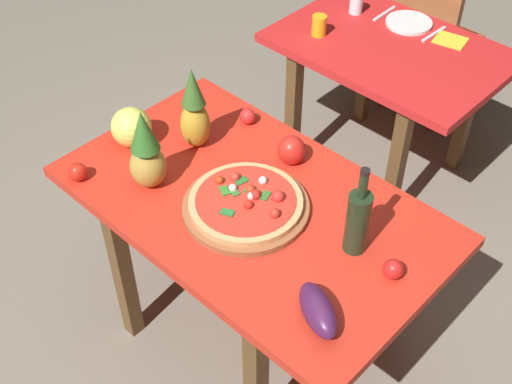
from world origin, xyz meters
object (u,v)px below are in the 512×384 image
at_px(bell_pepper, 291,150).
at_px(fork_utensil, 385,13).
at_px(drinking_glass_water, 356,3).
at_px(drinking_glass_juice, 319,25).
at_px(tomato_by_bottle, 360,196).
at_px(display_table, 252,219).
at_px(melon, 131,127).
at_px(pineapple_left, 194,112).
at_px(wine_bottle, 358,221).
at_px(tomato_near_board, 248,116).
at_px(eggplant, 318,310).
at_px(pizza_board, 246,207).
at_px(pineapple_right, 146,153).
at_px(background_table, 388,66).
at_px(pizza, 247,201).
at_px(tomato_at_corner, 78,172).
at_px(dinner_plate, 409,23).
at_px(dining_chair, 428,36).
at_px(napkin_folded, 450,40).
at_px(tomato_beside_pepper, 393,269).
at_px(knife_utensil, 434,34).

height_order(bell_pepper, fork_utensil, bell_pepper).
bearing_deg(fork_utensil, drinking_glass_water, -145.51).
bearing_deg(drinking_glass_juice, tomato_by_bottle, -43.26).
xyz_separation_m(display_table, melon, (-0.54, -0.08, 0.17)).
xyz_separation_m(pineapple_left, tomato_by_bottle, (0.63, 0.17, -0.12)).
bearing_deg(bell_pepper, wine_bottle, -22.82).
bearing_deg(tomato_near_board, eggplant, -33.81).
relative_size(display_table, bell_pepper, 12.01).
bearing_deg(pizza_board, drinking_glass_juice, 117.75).
xyz_separation_m(pizza_board, pineapple_left, (-0.38, 0.12, 0.14)).
height_order(pineapple_left, pineapple_right, pineapple_left).
height_order(background_table, pizza, pizza).
xyz_separation_m(pineapple_right, tomato_at_corner, (-0.20, -0.16, -0.11)).
bearing_deg(tomato_at_corner, pineapple_right, 38.24).
xyz_separation_m(pineapple_left, dinner_plate, (0.07, 1.30, -0.14)).
distance_m(pizza, tomato_near_board, 0.48).
distance_m(wine_bottle, melon, 0.94).
relative_size(pizza_board, pineapple_left, 1.29).
bearing_deg(tomato_by_bottle, drinking_glass_juice, 136.74).
relative_size(wine_bottle, tomato_near_board, 5.29).
relative_size(pineapple_right, tomato_by_bottle, 5.20).
distance_m(pizza, drinking_glass_juice, 1.19).
bearing_deg(tomato_at_corner, pineapple_left, 68.88).
relative_size(pizza_board, pineapple_right, 1.38).
height_order(dining_chair, napkin_folded, dining_chair).
bearing_deg(pineapple_left, display_table, -11.90).
relative_size(background_table, tomato_beside_pepper, 16.01).
distance_m(background_table, bell_pepper, 0.95).
relative_size(dining_chair, napkin_folded, 6.07).
relative_size(display_table, fork_utensil, 7.46).
relative_size(display_table, melon, 8.82).
relative_size(pizza_board, drinking_glass_juice, 4.51).
bearing_deg(background_table, tomato_by_bottle, -60.79).
xyz_separation_m(eggplant, drinking_glass_water, (-1.02, 1.52, 0.00)).
distance_m(pineapple_right, tomato_at_corner, 0.28).
bearing_deg(dinner_plate, pizza_board, -77.88).
bearing_deg(tomato_beside_pepper, tomato_at_corner, -159.44).
relative_size(dining_chair, eggplant, 4.25).
bearing_deg(pineapple_right, dinner_plate, 88.87).
bearing_deg(bell_pepper, melon, -146.32).
height_order(pineapple_right, drinking_glass_water, pineapple_right).
distance_m(bell_pepper, tomato_by_bottle, 0.31).
relative_size(eggplant, tomato_by_bottle, 3.32).
distance_m(dining_chair, pineapple_left, 1.72).
bearing_deg(fork_utensil, melon, -95.95).
bearing_deg(tomato_beside_pepper, pizza, -169.20).
distance_m(background_table, tomato_near_board, 0.88).
xyz_separation_m(bell_pepper, fork_utensil, (-0.39, 1.13, -0.05)).
xyz_separation_m(display_table, drinking_glass_juice, (-0.54, 1.01, 0.14)).
bearing_deg(eggplant, knife_utensil, 111.41).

